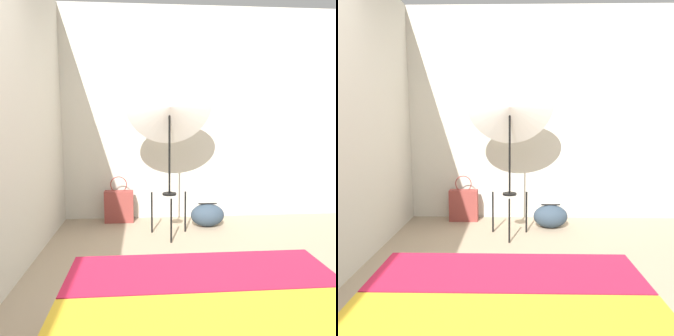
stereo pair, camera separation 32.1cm
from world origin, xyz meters
TOP-DOWN VIEW (x-y plane):
  - wall_back at (0.00, 2.61)m, footprint 8.00×0.05m
  - wall_side_left at (-1.33, 1.00)m, footprint 0.05×8.00m
  - photo_umbrella at (-0.05, 1.90)m, footprint 0.95×0.48m
  - tote_bag at (-0.62, 2.43)m, footprint 0.35×0.13m
  - duffel_bag at (0.42, 2.18)m, footprint 0.40×0.27m

SIDE VIEW (x-z plane):
  - duffel_bag at x=0.42m, z-range 0.00..0.27m
  - tote_bag at x=-0.62m, z-range -0.08..0.49m
  - wall_back at x=0.00m, z-range 0.00..2.60m
  - wall_side_left at x=-1.33m, z-range 0.00..2.60m
  - photo_umbrella at x=-0.05m, z-range 0.46..2.34m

